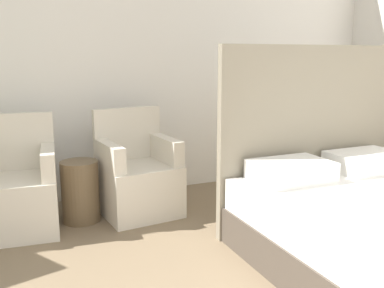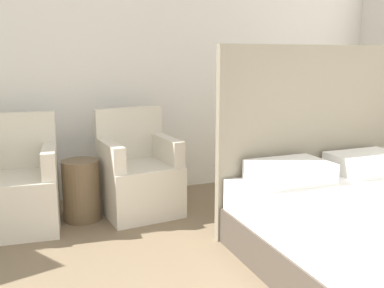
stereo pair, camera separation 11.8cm
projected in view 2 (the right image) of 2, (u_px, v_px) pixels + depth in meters
wall_back at (111, 45)px, 4.00m from camera, size 10.00×0.06×2.90m
armchair_near_window_left at (18, 193)px, 3.35m from camera, size 0.66×0.63×0.90m
armchair_near_window_right at (140, 180)px, 3.70m from camera, size 0.67×0.63×0.90m
side_table at (82, 190)px, 3.56m from camera, size 0.31×0.31×0.51m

